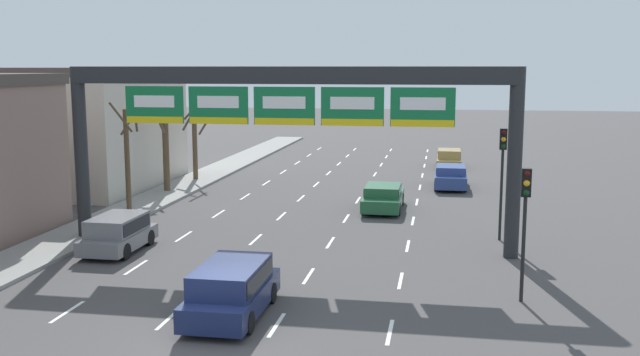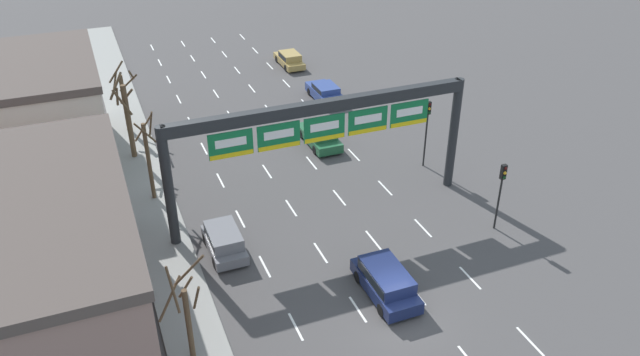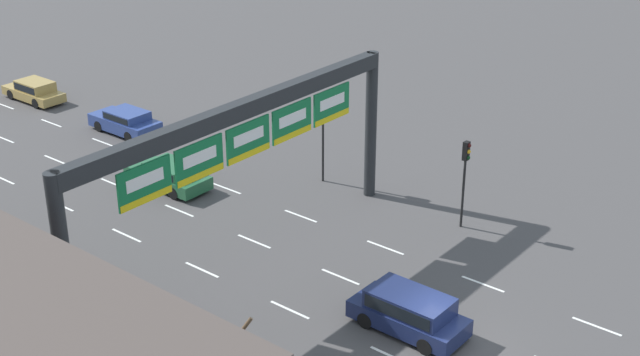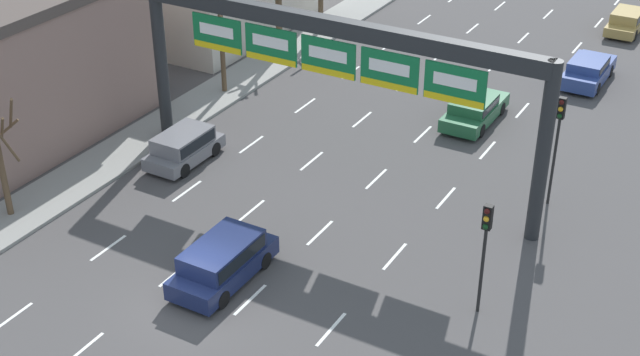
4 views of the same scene
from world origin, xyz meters
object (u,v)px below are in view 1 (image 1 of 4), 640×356
Objects in this scene: tree_bare_furthest at (128,152)px; traffic_light_mid_block at (503,161)px; traffic_light_near_gantry at (525,207)px; sign_gantry at (286,108)px; suv_grey at (118,231)px; tree_bare_second at (196,137)px; suv_navy at (232,287)px; tree_bare_third at (165,138)px; car_blue at (451,176)px; car_gold at (449,158)px; car_green at (383,196)px.

traffic_light_mid_block is at bearing -7.88° from tree_bare_furthest.
tree_bare_furthest reaches higher than traffic_light_near_gantry.
sign_gantry is 4.79× the size of suv_grey.
sign_gantry is 19.08m from tree_bare_second.
sign_gantry reaches higher than traffic_light_mid_block.
suv_navy is 0.75× the size of tree_bare_third.
tree_bare_furthest is (-9.56, 13.71, 2.27)m from suv_navy.
traffic_light_mid_block reaches higher than car_blue.
traffic_light_near_gantry is 0.89× the size of traffic_light_mid_block.
car_gold is 1.07× the size of traffic_light_near_gantry.
tree_bare_third is (-13.22, 2.99, 2.54)m from car_green.
tree_bare_third reaches higher than car_gold.
suv_grey is at bearing -68.75° from tree_bare_furthest.
tree_bare_second reaches higher than suv_grey.
car_blue is at bearing 53.30° from suv_grey.
traffic_light_near_gantry is (8.76, 2.88, 2.19)m from suv_navy.
tree_bare_furthest is at bearing -146.13° from car_blue.
suv_grey is (-6.64, -1.77, -4.96)m from sign_gantry.
suv_grey is (-6.78, 6.56, -0.07)m from suv_navy.
tree_bare_second reaches higher than car_gold.
suv_grey is 8.03m from tree_bare_furthest.
tree_bare_third is at bearing 94.85° from tree_bare_furthest.
traffic_light_mid_block is at bearing 52.18° from suv_navy.
sign_gantry is 3.49× the size of tree_bare_second.
traffic_light_mid_block is at bearing -45.99° from car_green.
car_gold is at bearing 95.20° from traffic_light_mid_block.
tree_bare_furthest is at bearing 172.12° from traffic_light_mid_block.
car_gold is at bearing 29.20° from tree_bare_second.
traffic_light_mid_block is at bearing -35.78° from tree_bare_second.
tree_bare_second is at bearing -150.80° from car_gold.
tree_bare_furthest reaches higher than suv_navy.
suv_grey is 16.13m from traffic_light_near_gantry.
tree_bare_furthest is at bearing -85.15° from tree_bare_third.
suv_navy is at bearing -68.20° from tree_bare_second.
sign_gantry is 26.75m from car_gold.
tree_bare_second is (-18.49, 13.33, -0.57)m from traffic_light_mid_block.
suv_navy is 16.87m from tree_bare_furthest.
tree_bare_second is (-9.66, 16.19, -2.90)m from sign_gantry.
tree_bare_second is at bearing 149.63° from car_green.
sign_gantry is 3.08× the size of tree_bare_third.
car_green is 13.79m from tree_bare_third.
tree_bare_second is (-16.48, -0.10, 2.13)m from car_blue.
sign_gantry is at bearing -112.71° from car_blue.
tree_bare_third is at bearing 155.04° from traffic_light_mid_block.
suv_grey is 18.33m from tree_bare_second.
car_blue is 21.96m from traffic_light_near_gantry.
sign_gantry is 4.11× the size of suv_navy.
traffic_light_mid_block is (8.83, 2.87, -2.33)m from sign_gantry.
car_blue is at bearing 98.51° from traffic_light_mid_block.
tree_bare_second is (-12.94, 7.58, 2.16)m from car_green.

